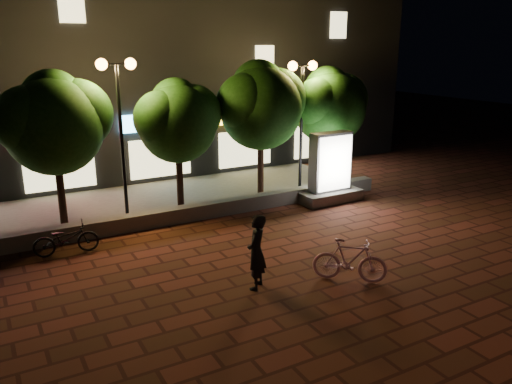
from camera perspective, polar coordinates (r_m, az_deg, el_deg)
ground at (r=13.77m, az=-2.19°, el=-8.20°), size 80.00×80.00×0.00m
retaining_wall at (r=17.10m, az=-8.29°, el=-2.47°), size 16.00×0.45×0.50m
sidewalk at (r=19.42m, az=-10.92°, el=-0.95°), size 16.00×5.00×0.08m
building_block at (r=24.84m, az=-16.48°, el=14.07°), size 28.00×8.12×11.30m
tree_left at (r=16.95m, az=-21.60°, el=7.51°), size 3.60×3.00×4.89m
tree_mid at (r=17.94m, az=-8.72°, el=8.16°), size 3.24×2.70×4.50m
tree_right at (r=19.28m, az=0.59°, el=9.96°), size 3.72×3.10×5.07m
tree_far_right at (r=21.06m, az=8.29°, el=9.80°), size 3.48×2.90×4.76m
street_lamp_left at (r=16.99m, az=-15.11°, el=10.09°), size 1.26×0.36×5.18m
street_lamp_right at (r=19.89m, az=5.17°, el=11.04°), size 1.26×0.36×4.98m
ad_kiosk at (r=19.12m, az=8.25°, el=2.04°), size 2.42×1.24×2.59m
scooter_pink at (r=12.92m, az=10.44°, el=-7.52°), size 1.71×1.61×1.10m
rider at (r=12.22m, az=0.05°, el=-6.73°), size 0.80×0.79×1.86m
scooter_parked at (r=15.25m, az=-20.47°, el=-4.91°), size 1.81×0.78×0.92m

